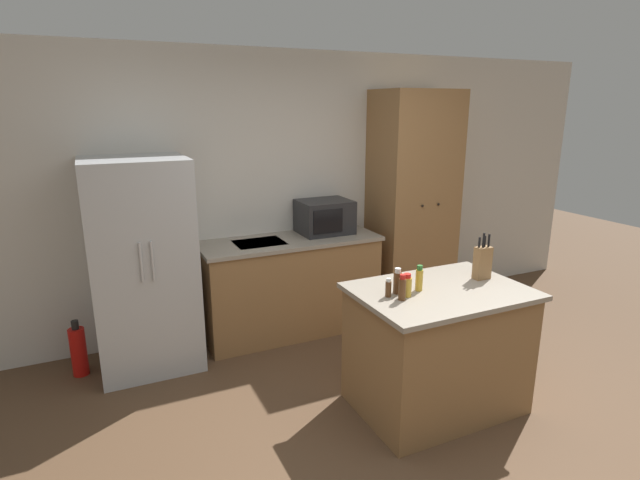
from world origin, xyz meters
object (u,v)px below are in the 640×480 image
object	(u,v)px
knife_block	(483,262)
spice_bottle_amber_oil	(407,286)
refrigerator	(143,265)
spice_bottle_green_herb	(402,288)
microwave	(325,217)
spice_bottle_short_red	(388,288)
spice_bottle_pale_salt	(397,282)
fire_extinguisher	(79,351)
spice_bottle_tall_dark	(419,279)
pantry_cabinet	(412,204)

from	to	relation	value
knife_block	spice_bottle_amber_oil	world-z (taller)	knife_block
refrigerator	spice_bottle_amber_oil	xyz separation A→B (m)	(1.49, -1.53, 0.11)
spice_bottle_green_herb	refrigerator	bearing A→B (deg)	132.18
microwave	spice_bottle_short_red	bearing A→B (deg)	-100.94
spice_bottle_amber_oil	spice_bottle_green_herb	size ratio (longest dim) A/B	0.90
spice_bottle_pale_salt	fire_extinguisher	bearing A→B (deg)	143.56
knife_block	spice_bottle_tall_dark	distance (m)	0.55
knife_block	spice_bottle_green_herb	bearing A→B (deg)	-172.45
spice_bottle_amber_oil	fire_extinguisher	bearing A→B (deg)	142.61
spice_bottle_short_red	spice_bottle_pale_salt	distance (m)	0.09
spice_bottle_short_red	spice_bottle_green_herb	world-z (taller)	spice_bottle_green_herb
refrigerator	spice_bottle_tall_dark	distance (m)	2.20
spice_bottle_short_red	spice_bottle_pale_salt	size ratio (longest dim) A/B	0.72
pantry_cabinet	knife_block	distance (m)	1.62
refrigerator	spice_bottle_amber_oil	distance (m)	2.14
knife_block	spice_bottle_short_red	xyz separation A→B (m)	(-0.80, -0.01, -0.07)
microwave	knife_block	xyz separation A→B (m)	(0.49, -1.61, -0.05)
spice_bottle_short_red	spice_bottle_pale_salt	bearing A→B (deg)	17.08
spice_bottle_green_herb	fire_extinguisher	distance (m)	2.65
pantry_cabinet	knife_block	size ratio (longest dim) A/B	6.56
spice_bottle_short_red	fire_extinguisher	world-z (taller)	spice_bottle_short_red
spice_bottle_short_red	spice_bottle_amber_oil	bearing A→B (deg)	-21.79
microwave	spice_bottle_pale_salt	size ratio (longest dim) A/B	2.79
knife_block	fire_extinguisher	xyz separation A→B (m)	(-2.72, 1.50, -0.81)
microwave	spice_bottle_amber_oil	xyz separation A→B (m)	(-0.20, -1.67, -0.11)
spice_bottle_short_red	spice_bottle_pale_salt	world-z (taller)	spice_bottle_pale_salt
pantry_cabinet	spice_bottle_short_red	distance (m)	2.02
refrigerator	spice_bottle_amber_oil	world-z (taller)	refrigerator
knife_block	refrigerator	bearing A→B (deg)	145.92
knife_block	spice_bottle_amber_oil	xyz separation A→B (m)	(-0.69, -0.06, -0.05)
refrigerator	spice_bottle_green_herb	size ratio (longest dim) A/B	9.93
microwave	spice_bottle_amber_oil	size ratio (longest dim) A/B	3.15
refrigerator	spice_bottle_green_herb	distance (m)	2.12
microwave	knife_block	bearing A→B (deg)	-73.24
spice_bottle_pale_salt	pantry_cabinet	bearing A→B (deg)	52.22
refrigerator	knife_block	distance (m)	2.63
refrigerator	spice_bottle_short_red	world-z (taller)	refrigerator
pantry_cabinet	microwave	world-z (taller)	pantry_cabinet
spice_bottle_amber_oil	knife_block	bearing A→B (deg)	4.89
refrigerator	spice_bottle_pale_salt	world-z (taller)	refrigerator
spice_bottle_green_herb	fire_extinguisher	size ratio (longest dim) A/B	0.37
refrigerator	spice_bottle_tall_dark	world-z (taller)	refrigerator
spice_bottle_short_red	spice_bottle_tall_dark	bearing A→B (deg)	2.07
fire_extinguisher	refrigerator	bearing A→B (deg)	-2.41
pantry_cabinet	spice_bottle_tall_dark	world-z (taller)	pantry_cabinet
spice_bottle_tall_dark	microwave	bearing A→B (deg)	87.70
knife_block	spice_bottle_green_herb	world-z (taller)	knife_block
knife_block	spice_bottle_tall_dark	world-z (taller)	knife_block
pantry_cabinet	microwave	bearing A→B (deg)	175.90
spice_bottle_pale_salt	spice_bottle_short_red	bearing A→B (deg)	-162.92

